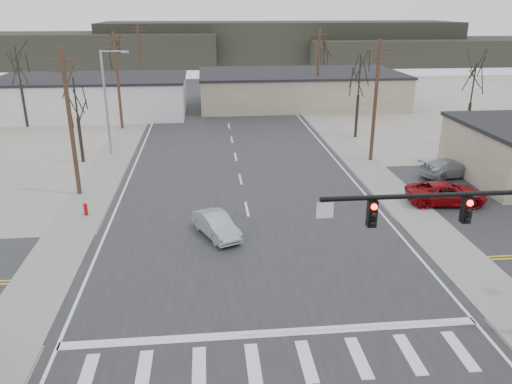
# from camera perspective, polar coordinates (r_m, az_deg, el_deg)

# --- Properties ---
(ground) EXTENTS (140.00, 140.00, 0.00)m
(ground) POSITION_cam_1_polar(r_m,az_deg,el_deg) (25.36, 0.46, -8.95)
(ground) COLOR #B9BAB5
(ground) RESTS_ON ground
(main_road) EXTENTS (18.00, 110.00, 0.05)m
(main_road) POSITION_cam_1_polar(r_m,az_deg,el_deg) (39.06, -1.90, 1.94)
(main_road) COLOR #242326
(main_road) RESTS_ON ground
(cross_road) EXTENTS (90.00, 10.00, 0.04)m
(cross_road) POSITION_cam_1_polar(r_m,az_deg,el_deg) (25.35, 0.46, -8.91)
(cross_road) COLOR #242326
(cross_road) RESTS_ON ground
(sidewalk_left) EXTENTS (3.00, 90.00, 0.06)m
(sidewalk_left) POSITION_cam_1_polar(r_m,az_deg,el_deg) (44.52, -16.12, 3.48)
(sidewalk_left) COLOR gray
(sidewalk_left) RESTS_ON ground
(sidewalk_right) EXTENTS (3.00, 90.00, 0.06)m
(sidewalk_right) POSITION_cam_1_polar(r_m,az_deg,el_deg) (45.64, 11.09, 4.33)
(sidewalk_right) COLOR gray
(sidewalk_right) RESTS_ON ground
(traffic_signal_mast) EXTENTS (8.95, 0.43, 7.20)m
(traffic_signal_mast) POSITION_cam_1_polar(r_m,az_deg,el_deg) (20.37, 25.27, -4.12)
(traffic_signal_mast) COLOR black
(traffic_signal_mast) RESTS_ON ground
(fire_hydrant) EXTENTS (0.24, 0.24, 0.87)m
(fire_hydrant) POSITION_cam_1_polar(r_m,az_deg,el_deg) (33.20, -18.89, -1.87)
(fire_hydrant) COLOR #A50C0C
(fire_hydrant) RESTS_ON ground
(building_left_far) EXTENTS (22.30, 12.30, 4.50)m
(building_left_far) POSITION_cam_1_polar(r_m,az_deg,el_deg) (64.24, -18.17, 10.39)
(building_left_far) COLOR silver
(building_left_far) RESTS_ON ground
(building_right_far) EXTENTS (26.30, 14.30, 4.30)m
(building_right_far) POSITION_cam_1_polar(r_m,az_deg,el_deg) (67.89, 4.98, 11.73)
(building_right_far) COLOR tan
(building_right_far) RESTS_ON ground
(upole_left_b) EXTENTS (2.20, 0.30, 10.00)m
(upole_left_b) POSITION_cam_1_polar(r_m,az_deg,el_deg) (35.88, -20.46, 7.59)
(upole_left_b) COLOR #4D3123
(upole_left_b) RESTS_ON ground
(upole_left_c) EXTENTS (2.20, 0.30, 10.00)m
(upole_left_c) POSITION_cam_1_polar(r_m,az_deg,el_deg) (55.18, -15.52, 12.27)
(upole_left_c) COLOR #4D3123
(upole_left_c) RESTS_ON ground
(upole_left_d) EXTENTS (2.20, 0.30, 10.00)m
(upole_left_d) POSITION_cam_1_polar(r_m,az_deg,el_deg) (74.85, -13.09, 14.49)
(upole_left_d) COLOR #4D3123
(upole_left_d) RESTS_ON ground
(upole_right_a) EXTENTS (2.20, 0.30, 10.00)m
(upole_right_a) POSITION_cam_1_polar(r_m,az_deg,el_deg) (42.91, 13.49, 10.26)
(upole_right_a) COLOR #4D3123
(upole_right_a) RESTS_ON ground
(upole_right_b) EXTENTS (2.20, 0.30, 10.00)m
(upole_right_b) POSITION_cam_1_polar(r_m,az_deg,el_deg) (63.90, 7.09, 13.88)
(upole_right_b) COLOR #4D3123
(upole_right_b) RESTS_ON ground
(streetlight_main) EXTENTS (2.40, 0.25, 9.00)m
(streetlight_main) POSITION_cam_1_polar(r_m,az_deg,el_deg) (45.35, -16.59, 10.33)
(streetlight_main) COLOR gray
(streetlight_main) RESTS_ON ground
(tree_left_near) EXTENTS (3.30, 3.30, 7.35)m
(tree_left_near) POSITION_cam_1_polar(r_m,az_deg,el_deg) (43.87, -19.92, 9.83)
(tree_left_near) COLOR #2E241C
(tree_left_near) RESTS_ON ground
(tree_right_mid) EXTENTS (3.74, 3.74, 8.33)m
(tree_right_mid) POSITION_cam_1_polar(r_m,az_deg,el_deg) (50.63, 11.74, 12.70)
(tree_right_mid) COLOR #2E241C
(tree_right_mid) RESTS_ON ground
(tree_left_far) EXTENTS (3.96, 3.96, 8.82)m
(tree_left_far) POSITION_cam_1_polar(r_m,az_deg,el_deg) (69.20, -15.87, 14.67)
(tree_left_far) COLOR #2E241C
(tree_left_far) RESTS_ON ground
(tree_right_far) EXTENTS (3.52, 3.52, 7.84)m
(tree_right_far) POSITION_cam_1_polar(r_m,az_deg,el_deg) (76.27, 7.77, 15.19)
(tree_right_far) COLOR #2E241C
(tree_right_far) RESTS_ON ground
(tree_lot) EXTENTS (3.52, 3.52, 7.84)m
(tree_lot) POSITION_cam_1_polar(r_m,az_deg,el_deg) (50.73, 23.56, 11.07)
(tree_lot) COLOR #2E241C
(tree_lot) RESTS_ON ground
(tree_left_mid) EXTENTS (3.96, 3.96, 8.82)m
(tree_left_mid) POSITION_cam_1_polar(r_m,az_deg,el_deg) (59.60, -25.54, 12.65)
(tree_left_mid) COLOR #2E241C
(tree_left_mid) RESTS_ON ground
(hill_left) EXTENTS (70.00, 18.00, 7.00)m
(hill_left) POSITION_cam_1_polar(r_m,az_deg,el_deg) (118.85, -22.39, 14.76)
(hill_left) COLOR #333026
(hill_left) RESTS_ON ground
(hill_center) EXTENTS (80.00, 18.00, 9.00)m
(hill_center) POSITION_cam_1_polar(r_m,az_deg,el_deg) (119.48, 2.79, 16.71)
(hill_center) COLOR #333026
(hill_center) RESTS_ON ground
(hill_right) EXTENTS (60.00, 18.00, 5.50)m
(hill_right) POSITION_cam_1_polar(r_m,az_deg,el_deg) (123.98, 20.01, 14.88)
(hill_right) COLOR #333026
(hill_right) RESTS_ON ground
(sedan_crossing) EXTENTS (2.90, 4.20, 1.31)m
(sedan_crossing) POSITION_cam_1_polar(r_m,az_deg,el_deg) (28.68, -4.55, -3.78)
(sedan_crossing) COLOR #8F9598
(sedan_crossing) RESTS_ON main_road
(car_far_a) EXTENTS (2.36, 4.96, 1.40)m
(car_far_a) POSITION_cam_1_polar(r_m,az_deg,el_deg) (64.82, 0.69, 10.12)
(car_far_a) COLOR black
(car_far_a) RESTS_ON main_road
(car_far_b) EXTENTS (1.89, 4.17, 1.39)m
(car_far_b) POSITION_cam_1_polar(r_m,az_deg,el_deg) (78.50, -4.51, 11.90)
(car_far_b) COLOR black
(car_far_b) RESTS_ON main_road
(car_parked_red) EXTENTS (5.41, 2.91, 1.44)m
(car_parked_red) POSITION_cam_1_polar(r_m,az_deg,el_deg) (35.54, 20.91, -0.14)
(car_parked_red) COLOR maroon
(car_parked_red) RESTS_ON parking_lot
(car_parked_silver) EXTENTS (5.06, 2.95, 1.38)m
(car_parked_silver) POSITION_cam_1_polar(r_m,az_deg,el_deg) (41.26, 21.26, 2.56)
(car_parked_silver) COLOR gray
(car_parked_silver) RESTS_ON parking_lot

